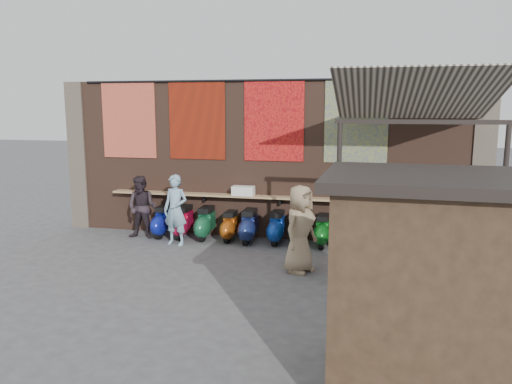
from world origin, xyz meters
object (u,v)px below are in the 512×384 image
(scooter_stool_1, at_px, (183,222))
(scooter_stool_5, at_px, (277,228))
(shelf_box, at_px, (243,191))
(scooter_stool_0, at_px, (163,222))
(scooter_stool_7, at_px, (322,231))
(scooter_stool_6, at_px, (299,229))
(market_stall, at_px, (436,292))
(diner_right, at_px, (142,207))
(scooter_stool_4, at_px, (249,226))
(diner_left, at_px, (176,210))
(shopper_grey, at_px, (487,239))
(shopper_tan, at_px, (300,229))
(scooter_stool_2, at_px, (205,223))
(scooter_stool_9, at_px, (373,234))
(scooter_stool_8, at_px, (349,233))
(scooter_stool_3, at_px, (230,226))
(shopper_navy, at_px, (453,251))

(scooter_stool_1, relative_size, scooter_stool_5, 1.03)
(shelf_box, distance_m, scooter_stool_0, 2.27)
(shelf_box, xyz_separation_m, scooter_stool_7, (2.04, -0.29, -0.86))
(scooter_stool_6, xyz_separation_m, market_stall, (2.41, -6.02, 0.84))
(scooter_stool_7, relative_size, diner_right, 0.50)
(scooter_stool_4, xyz_separation_m, market_stall, (3.65, -5.96, 0.83))
(diner_left, xyz_separation_m, shopper_grey, (6.76, -1.31, 0.01))
(shopper_tan, bearing_deg, market_stall, -125.90)
(shelf_box, relative_size, scooter_stool_7, 0.69)
(shelf_box, bearing_deg, scooter_stool_0, -172.40)
(scooter_stool_2, xyz_separation_m, scooter_stool_9, (4.17, -0.03, -0.03))
(scooter_stool_8, bearing_deg, scooter_stool_3, 178.52)
(scooter_stool_3, distance_m, scooter_stool_8, 2.97)
(shopper_tan, relative_size, market_stall, 0.72)
(scooter_stool_1, bearing_deg, shelf_box, 9.50)
(diner_left, height_order, market_stall, market_stall)
(shelf_box, relative_size, scooter_stool_0, 0.66)
(scooter_stool_8, distance_m, shopper_navy, 3.16)
(scooter_stool_0, relative_size, shopper_navy, 0.54)
(scooter_stool_0, relative_size, scooter_stool_9, 1.07)
(market_stall, bearing_deg, scooter_stool_9, 97.89)
(scooter_stool_4, xyz_separation_m, scooter_stool_6, (1.24, 0.06, -0.00))
(scooter_stool_7, xyz_separation_m, scooter_stool_9, (1.20, -0.00, -0.01))
(scooter_stool_2, bearing_deg, scooter_stool_6, -0.34)
(scooter_stool_0, xyz_separation_m, shopper_tan, (3.85, -2.00, 0.50))
(scooter_stool_9, bearing_deg, scooter_stool_8, -174.52)
(scooter_stool_6, relative_size, scooter_stool_9, 1.08)
(scooter_stool_6, xyz_separation_m, scooter_stool_9, (1.78, -0.02, -0.03))
(shopper_tan, bearing_deg, scooter_stool_4, 64.80)
(diner_right, xyz_separation_m, shopper_navy, (7.13, -2.30, -0.03))
(shopper_navy, bearing_deg, scooter_stool_4, -51.94)
(scooter_stool_6, relative_size, scooter_stool_8, 1.05)
(shelf_box, bearing_deg, market_stall, -58.39)
(diner_left, bearing_deg, scooter_stool_3, 38.13)
(market_stall, bearing_deg, shopper_grey, 72.74)
(scooter_stool_0, distance_m, scooter_stool_7, 4.13)
(scooter_stool_4, height_order, shopper_grey, shopper_grey)
(scooter_stool_3, xyz_separation_m, shopper_grey, (5.57, -1.94, 0.50))
(shopper_grey, relative_size, market_stall, 0.70)
(shelf_box, xyz_separation_m, diner_left, (-1.47, -0.90, -0.38))
(scooter_stool_6, bearing_deg, scooter_stool_3, 179.89)
(diner_left, height_order, diner_right, diner_left)
(shelf_box, distance_m, shopper_grey, 5.74)
(scooter_stool_6, xyz_separation_m, scooter_stool_8, (1.22, -0.07, -0.02))
(scooter_stool_1, relative_size, scooter_stool_8, 1.06)
(scooter_stool_2, xyz_separation_m, scooter_stool_4, (1.16, -0.07, -0.00))
(scooter_stool_5, height_order, market_stall, market_stall)
(scooter_stool_6, bearing_deg, scooter_stool_1, 179.73)
(scooter_stool_8, relative_size, diner_left, 0.47)
(scooter_stool_9, distance_m, shopper_navy, 2.90)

